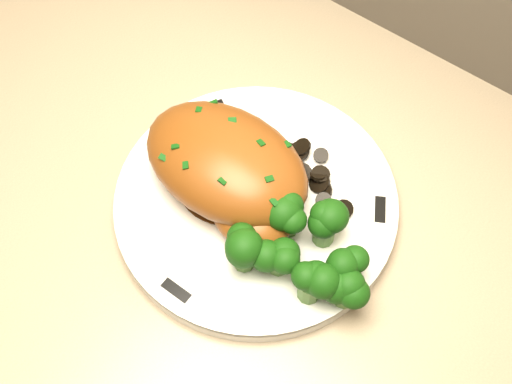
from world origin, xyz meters
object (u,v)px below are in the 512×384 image
Objects in this scene: chicken_breast at (229,169)px; broccoli_florets at (305,253)px; plate at (256,202)px; counter at (130,282)px.

broccoli_florets is at bearing -13.96° from chicken_breast.
broccoli_florets is (0.07, -0.03, 0.03)m from plate.
broccoli_florets is at bearing 3.45° from counter.
chicken_breast reaches higher than plate.
counter is 0.49m from chicken_breast.
plate is at bearing 10.97° from chicken_breast.
chicken_breast is at bearing -167.97° from plate.
counter reaches higher than broccoli_florets.
plate is 0.05m from chicken_breast.
chicken_breast is (-0.03, -0.01, 0.04)m from plate.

